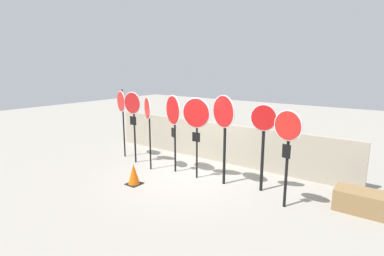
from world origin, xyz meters
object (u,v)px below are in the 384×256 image
(stop_sign_0, at_px, (122,106))
(stop_sign_4, at_px, (196,118))
(stop_sign_5, at_px, (224,121))
(stop_sign_2, at_px, (148,114))
(stop_sign_7, at_px, (287,138))
(stop_sign_6, at_px, (263,132))
(stop_sign_3, at_px, (173,115))
(storage_crate, at_px, (361,201))
(traffic_cone_0, at_px, (134,174))
(stop_sign_1, at_px, (133,110))

(stop_sign_0, height_order, stop_sign_4, stop_sign_0)
(stop_sign_5, bearing_deg, stop_sign_2, -151.18)
(stop_sign_4, distance_m, stop_sign_7, 2.84)
(stop_sign_0, bearing_deg, stop_sign_6, 22.21)
(stop_sign_3, height_order, stop_sign_5, stop_sign_5)
(stop_sign_3, distance_m, stop_sign_4, 0.91)
(stop_sign_4, bearing_deg, storage_crate, 0.05)
(traffic_cone_0, bearing_deg, stop_sign_5, 36.55)
(stop_sign_7, distance_m, traffic_cone_0, 4.38)
(stop_sign_4, distance_m, traffic_cone_0, 2.42)
(stop_sign_5, height_order, stop_sign_7, stop_sign_5)
(storage_crate, bearing_deg, stop_sign_1, -175.26)
(stop_sign_5, distance_m, stop_sign_6, 1.13)
(stop_sign_0, xyz_separation_m, traffic_cone_0, (2.34, -1.67, -1.61))
(stop_sign_2, distance_m, stop_sign_7, 4.53)
(stop_sign_0, bearing_deg, traffic_cone_0, -13.70)
(stop_sign_1, xyz_separation_m, stop_sign_3, (1.72, 0.09, -0.02))
(stop_sign_3, bearing_deg, stop_sign_7, 18.94)
(stop_sign_0, relative_size, stop_sign_3, 1.02)
(stop_sign_0, relative_size, stop_sign_5, 0.98)
(storage_crate, bearing_deg, traffic_cone_0, -160.24)
(stop_sign_0, bearing_deg, stop_sign_4, 18.26)
(stop_sign_4, xyz_separation_m, stop_sign_7, (2.82, -0.32, -0.13))
(stop_sign_7, xyz_separation_m, storage_crate, (1.54, 0.86, -1.47))
(stop_sign_1, relative_size, stop_sign_7, 1.05)
(stop_sign_4, bearing_deg, stop_sign_1, 174.01)
(stop_sign_4, bearing_deg, stop_sign_2, -178.52)
(stop_sign_6, relative_size, traffic_cone_0, 3.88)
(stop_sign_2, height_order, traffic_cone_0, stop_sign_2)
(stop_sign_1, bearing_deg, stop_sign_6, 1.27)
(stop_sign_1, relative_size, stop_sign_6, 1.05)
(stop_sign_0, relative_size, stop_sign_4, 1.03)
(stop_sign_0, xyz_separation_m, stop_sign_6, (5.49, 0.04, -0.26))
(storage_crate, bearing_deg, stop_sign_0, -177.68)
(traffic_cone_0, bearing_deg, stop_sign_0, 144.50)
(stop_sign_7, bearing_deg, stop_sign_6, 158.26)
(stop_sign_2, height_order, stop_sign_3, stop_sign_3)
(stop_sign_1, distance_m, stop_sign_2, 0.94)
(stop_sign_1, bearing_deg, stop_sign_5, -0.53)
(stop_sign_3, xyz_separation_m, stop_sign_4, (0.91, -0.05, 0.01))
(stop_sign_6, bearing_deg, storage_crate, -0.16)
(stop_sign_2, xyz_separation_m, traffic_cone_0, (0.54, -1.20, -1.55))
(stop_sign_3, xyz_separation_m, traffic_cone_0, (-0.26, -1.50, -1.54))
(storage_crate, bearing_deg, stop_sign_7, -150.97)
(stop_sign_2, relative_size, stop_sign_7, 1.01)
(stop_sign_3, bearing_deg, stop_sign_4, 21.60)
(stop_sign_0, bearing_deg, stop_sign_5, 19.93)
(stop_sign_6, bearing_deg, stop_sign_7, -41.47)
(stop_sign_0, height_order, traffic_cone_0, stop_sign_0)
(stop_sign_2, relative_size, stop_sign_5, 0.93)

